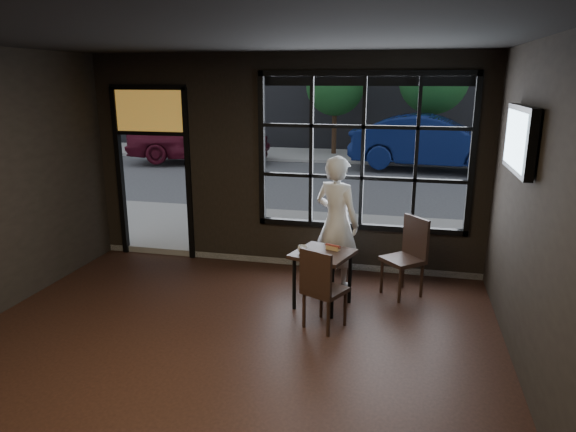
% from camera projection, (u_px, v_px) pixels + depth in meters
% --- Properties ---
extents(floor, '(6.00, 7.00, 0.02)m').
position_uv_depth(floor, '(193.00, 393.00, 4.79)').
color(floor, black).
rests_on(floor, ground).
extents(ceiling, '(6.00, 7.00, 0.02)m').
position_uv_depth(ceiling, '(173.00, 27.00, 3.95)').
color(ceiling, black).
rests_on(ceiling, ground).
extents(wall_right, '(0.04, 7.00, 3.20)m').
position_uv_depth(wall_right, '(569.00, 254.00, 3.72)').
color(wall_right, black).
rests_on(wall_right, ground).
extents(window_frame, '(3.06, 0.12, 2.28)m').
position_uv_depth(window_frame, '(363.00, 153.00, 7.35)').
color(window_frame, black).
rests_on(window_frame, ground).
extents(stained_transom, '(1.20, 0.06, 0.70)m').
position_uv_depth(stained_transom, '(150.00, 110.00, 7.93)').
color(stained_transom, orange).
rests_on(stained_transom, ground).
extents(street_asphalt, '(60.00, 41.00, 0.04)m').
position_uv_depth(street_asphalt, '(373.00, 134.00, 27.37)').
color(street_asphalt, '#545456').
rests_on(street_asphalt, ground).
extents(cafe_table, '(0.85, 0.85, 0.73)m').
position_uv_depth(cafe_table, '(322.00, 279.00, 6.51)').
color(cafe_table, black).
rests_on(cafe_table, floor).
extents(chair_near, '(0.57, 0.57, 0.98)m').
position_uv_depth(chair_near, '(325.00, 287.00, 5.93)').
color(chair_near, black).
rests_on(chair_near, floor).
extents(chair_window, '(0.65, 0.65, 1.06)m').
position_uv_depth(chair_window, '(403.00, 257.00, 6.81)').
color(chair_window, black).
rests_on(chair_window, floor).
extents(man, '(0.80, 0.70, 1.85)m').
position_uv_depth(man, '(337.00, 222.00, 7.03)').
color(man, silver).
rests_on(man, floor).
extents(hotdog, '(0.22, 0.15, 0.06)m').
position_uv_depth(hotdog, '(333.00, 248.00, 6.50)').
color(hotdog, tan).
rests_on(hotdog, cafe_table).
extents(cup, '(0.17, 0.17, 0.10)m').
position_uv_depth(cup, '(303.00, 249.00, 6.37)').
color(cup, silver).
rests_on(cup, cafe_table).
extents(tv, '(0.13, 1.16, 0.68)m').
position_uv_depth(tv, '(520.00, 139.00, 5.22)').
color(tv, black).
rests_on(tv, wall_right).
extents(navy_car, '(5.13, 2.21, 1.64)m').
position_uv_depth(navy_car, '(432.00, 142.00, 15.89)').
color(navy_car, '#0A1745').
rests_on(navy_car, street_asphalt).
extents(maroon_car, '(5.06, 2.84, 1.63)m').
position_uv_depth(maroon_car, '(200.00, 137.00, 17.43)').
color(maroon_car, '#4E0D1C').
rests_on(maroon_car, street_asphalt).
extents(tree_left, '(2.11, 2.11, 3.60)m').
position_uv_depth(tree_left, '(335.00, 87.00, 18.66)').
color(tree_left, '#332114').
rests_on(tree_left, street_asphalt).
extents(tree_right, '(2.31, 2.31, 3.95)m').
position_uv_depth(tree_right, '(434.00, 80.00, 17.20)').
color(tree_right, '#332114').
rests_on(tree_right, street_asphalt).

